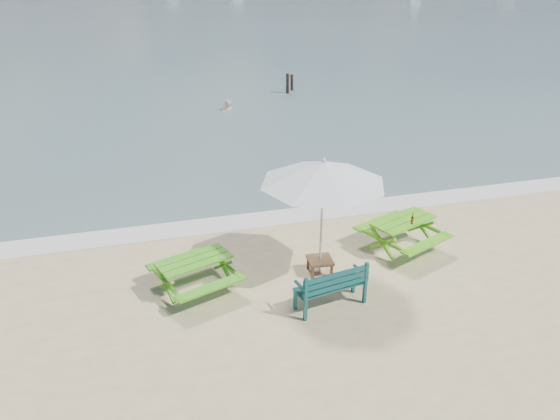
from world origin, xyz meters
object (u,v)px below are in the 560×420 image
object	(u,v)px
patio_umbrella	(323,172)
beer_bottle	(412,220)
side_table	(320,265)
picnic_table_right	(402,234)
swimmer	(228,118)
park_bench	(330,294)
picnic_table_left	(195,275)

from	to	relation	value
patio_umbrella	beer_bottle	size ratio (longest dim) A/B	11.01
side_table	beer_bottle	size ratio (longest dim) A/B	2.20
picnic_table_right	side_table	size ratio (longest dim) A/B	3.88
side_table	patio_umbrella	bearing A→B (deg)	180.00
swimmer	park_bench	bearing A→B (deg)	-92.60
picnic_table_left	side_table	bearing A→B (deg)	-1.53
picnic_table_right	beer_bottle	size ratio (longest dim) A/B	8.54
picnic_table_left	patio_umbrella	xyz separation A→B (m)	(2.70, -0.07, 2.02)
side_table	swimmer	size ratio (longest dim) A/B	0.34
picnic_table_left	park_bench	distance (m)	2.81
picnic_table_left	patio_umbrella	distance (m)	3.37
park_bench	patio_umbrella	distance (m)	2.43
side_table	beer_bottle	distance (m)	2.43
swimmer	beer_bottle	bearing A→B (deg)	-82.33
park_bench	beer_bottle	distance (m)	3.01
side_table	patio_umbrella	size ratio (longest dim) A/B	0.20
swimmer	side_table	bearing A→B (deg)	-91.97
picnic_table_right	swimmer	bearing A→B (deg)	97.43
picnic_table_right	park_bench	xyz separation A→B (m)	(-2.44, -1.76, -0.09)
picnic_table_right	beer_bottle	bearing A→B (deg)	-69.05
park_bench	picnic_table_right	bearing A→B (deg)	35.86
patio_umbrella	swimmer	world-z (taller)	patio_umbrella
picnic_table_right	beer_bottle	xyz separation A→B (m)	(0.09, -0.23, 0.47)
park_bench	side_table	bearing A→B (deg)	80.35
picnic_table_left	beer_bottle	size ratio (longest dim) A/B	8.04
park_bench	picnic_table_left	bearing A→B (deg)	152.54
park_bench	patio_umbrella	bearing A→B (deg)	80.35
picnic_table_left	park_bench	size ratio (longest dim) A/B	1.38
park_bench	swimmer	size ratio (longest dim) A/B	0.89
park_bench	side_table	size ratio (longest dim) A/B	2.65
patio_umbrella	swimmer	distance (m)	14.23
picnic_table_left	swimmer	distance (m)	14.26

